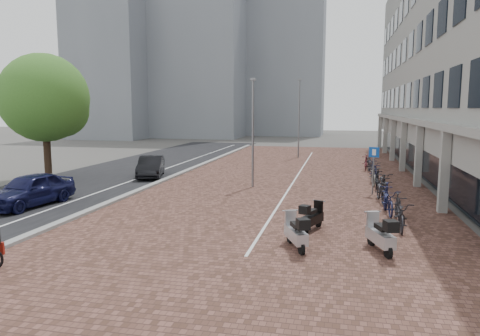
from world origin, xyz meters
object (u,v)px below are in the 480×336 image
(scooter_back, at_px, (296,231))
(parking_sign, at_px, (374,163))
(car_navy, at_px, (30,190))
(scooter_front, at_px, (380,234))
(car_dark, at_px, (151,167))
(scooter_mid, at_px, (312,217))

(scooter_back, relative_size, parking_sign, 0.68)
(parking_sign, bearing_deg, car_navy, -139.80)
(scooter_front, height_order, parking_sign, parking_sign)
(car_dark, distance_m, parking_sign, 13.17)
(scooter_front, relative_size, scooter_back, 1.03)
(scooter_front, xyz_separation_m, parking_sign, (0.39, 8.91, 0.99))
(car_dark, xyz_separation_m, scooter_mid, (10.35, -9.90, -0.14))
(car_dark, bearing_deg, parking_sign, -30.20)
(scooter_front, distance_m, parking_sign, 8.98)
(parking_sign, bearing_deg, car_dark, -174.05)
(scooter_mid, bearing_deg, car_navy, -164.53)
(car_navy, bearing_deg, scooter_front, -5.32)
(car_dark, xyz_separation_m, scooter_front, (12.43, -11.76, -0.08))
(scooter_back, xyz_separation_m, parking_sign, (2.82, 9.15, 1.01))
(car_dark, relative_size, scooter_mid, 2.66)
(scooter_mid, distance_m, scooter_back, 2.14)
(car_dark, bearing_deg, scooter_back, -67.88)
(scooter_front, bearing_deg, parking_sign, 68.62)
(car_navy, xyz_separation_m, parking_sign, (14.55, 5.80, 0.84))
(car_navy, distance_m, car_dark, 8.82)
(scooter_mid, bearing_deg, scooter_back, -78.15)
(car_dark, bearing_deg, scooter_mid, -61.39)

